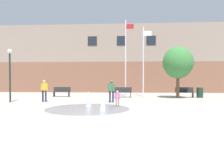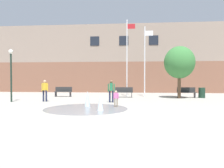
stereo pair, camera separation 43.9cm
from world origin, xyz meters
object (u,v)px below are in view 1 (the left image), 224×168
Objects in this scene: park_bench_far_right at (185,92)px; trash_can at (200,93)px; child_running at (117,97)px; flagpole_right at (144,59)px; lamp_post_left_lane at (10,67)px; adult_watching at (44,89)px; adult_in_red at (111,89)px; park_bench_left_of_flagpoles at (62,92)px; park_bench_under_right_flagpole at (123,92)px; street_tree_near_building at (178,63)px; flagpole_left at (126,56)px.

park_bench_far_right reaches higher than trash_can.
child_running is at bearing -130.04° from park_bench_far_right.
lamp_post_left_lane is (-9.96, -5.36, -0.99)m from flagpole_right.
adult_in_red is at bearing -48.51° from adult_watching.
adult_watching is 2.85m from lamp_post_left_lane.
child_running is (5.47, -6.92, 0.10)m from park_bench_left_of_flagpoles.
street_tree_near_building is (4.77, -0.49, 2.59)m from park_bench_under_right_flagpole.
flagpole_right reaches higher than child_running.
street_tree_near_building is (5.52, 3.72, 2.14)m from adult_in_red.
trash_can is at bearing -134.68° from child_running.
park_bench_under_right_flagpole is 4.30m from adult_in_red.
park_bench_left_of_flagpoles is 1.01× the size of adult_watching.
flagpole_left reaches higher than adult_watching.
park_bench_under_right_flagpole is 3.67m from flagpole_right.
park_bench_far_right is at bearing -0.21° from park_bench_left_of_flagpoles.
adult_watching is 13.23m from trash_can.
flagpole_left is 1.88× the size of lamp_post_left_lane.
park_bench_left_of_flagpoles is 1.62× the size of child_running.
park_bench_far_right is 0.42× the size of lamp_post_left_lane.
park_bench_under_right_flagpole is 1.78× the size of trash_can.
trash_can is (12.54, -0.17, -0.03)m from park_bench_left_of_flagpoles.
street_tree_near_building is (5.00, 6.16, 2.49)m from child_running.
trash_can is (7.59, 4.31, -0.48)m from adult_in_red.
trash_can is (6.84, 0.10, -0.03)m from park_bench_under_right_flagpole.
lamp_post_left_lane reaches higher than child_running.
park_bench_left_of_flagpoles is at bearing 64.23° from lamp_post_left_lane.
flagpole_right reaches higher than adult_watching.
park_bench_left_of_flagpoles is 1.01× the size of adult_in_red.
park_bench_left_of_flagpoles is 5.72m from lamp_post_left_lane.
flagpole_left is (5.97, 4.90, 2.89)m from adult_watching.
child_running is 1.10× the size of trash_can.
adult_watching is at bearing -158.98° from park_bench_far_right.
adult_in_red is at bearing -100.11° from park_bench_under_right_flagpole.
flagpole_right is at bearing -14.39° from adult_watching.
flagpole_left is at bearing -92.30° from child_running.
adult_watching is 8.25m from flagpole_left.
flagpole_left is at bearing 173.84° from trash_can.
park_bench_under_right_flagpole is at bearing -2.74° from park_bench_left_of_flagpoles.
street_tree_near_building is at bearing -164.03° from trash_can.
trash_can is at bearing -5.57° from park_bench_far_right.
flagpole_right is 5.82m from trash_can.
flagpole_left is at bearing -7.76° from adult_watching.
park_bench_left_of_flagpoles is 4.38m from adult_watching.
street_tree_near_building is (10.47, -0.76, 2.59)m from park_bench_left_of_flagpoles.
adult_in_red is at bearing -118.10° from flagpole_right.
adult_in_red reaches higher than park_bench_far_right.
park_bench_left_of_flagpoles is 1.78× the size of trash_can.
flagpole_right is at bearing 28.30° from lamp_post_left_lane.
lamp_post_left_lane is (-7.28, -0.34, 1.56)m from adult_in_red.
adult_watching is 11.27m from street_tree_near_building.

